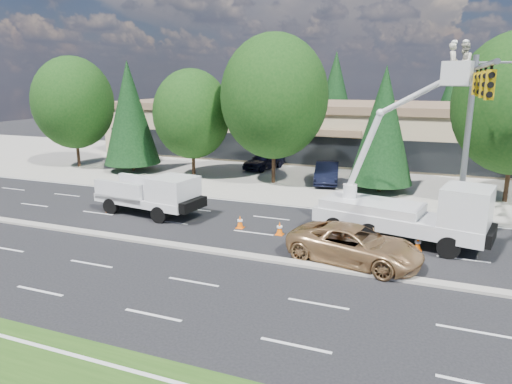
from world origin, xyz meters
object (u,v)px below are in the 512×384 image
at_px(utility_pickup, 153,198).
at_px(bucket_truck, 414,203).
at_px(minivan, 355,245).
at_px(signal_mast, 473,115).

bearing_deg(utility_pickup, bucket_truck, 9.50).
height_order(utility_pickup, bucket_truck, bucket_truck).
relative_size(bucket_truck, minivan, 1.63).
bearing_deg(signal_mast, bucket_truck, -133.61).
distance_m(signal_mast, minivan, 9.10).
xyz_separation_m(signal_mast, utility_pickup, (-16.71, -2.91, -5.06)).
bearing_deg(signal_mast, minivan, -127.33).
xyz_separation_m(signal_mast, bucket_truck, (-2.32, -2.44, -4.06)).
relative_size(signal_mast, utility_pickup, 1.55).
height_order(bucket_truck, minivan, bucket_truck).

